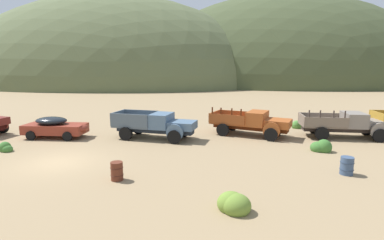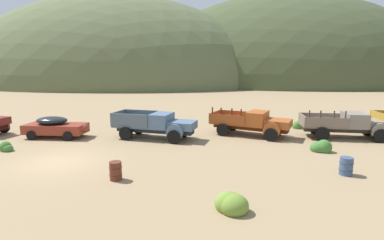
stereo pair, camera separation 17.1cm
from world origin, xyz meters
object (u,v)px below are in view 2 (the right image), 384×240
object	(u,v)px
truck_oxide_orange	(256,123)
oil_drum_spare	(346,166)
car_rust_red	(57,127)
oil_drum_foreground	(116,171)
truck_chalk_blue	(160,125)
truck_primer_gray	(352,125)

from	to	relation	value
truck_oxide_orange	oil_drum_spare	distance (m)	8.70
car_rust_red	oil_drum_foreground	size ratio (longest dim) A/B	5.44
truck_chalk_blue	oil_drum_spare	xyz separation A→B (m)	(10.96, -5.66, -0.57)
truck_oxide_orange	oil_drum_spare	world-z (taller)	truck_oxide_orange
oil_drum_foreground	truck_oxide_orange	bearing A→B (deg)	55.97
oil_drum_spare	truck_primer_gray	bearing A→B (deg)	70.17
truck_oxide_orange	truck_primer_gray	xyz separation A→B (m)	(6.97, 0.49, 0.00)
truck_primer_gray	oil_drum_foreground	size ratio (longest dim) A/B	7.20
oil_drum_spare	oil_drum_foreground	world-z (taller)	oil_drum_spare
car_rust_red	truck_oxide_orange	distance (m)	14.84
truck_oxide_orange	oil_drum_foreground	size ratio (longest dim) A/B	7.16
truck_oxide_orange	truck_primer_gray	distance (m)	6.99
car_rust_red	oil_drum_spare	world-z (taller)	car_rust_red
truck_oxide_orange	oil_drum_foreground	xyz separation A→B (m)	(-6.86, -10.15, -0.56)
truck_chalk_blue	truck_primer_gray	size ratio (longest dim) A/B	0.99
truck_primer_gray	oil_drum_foreground	distance (m)	17.46
truck_chalk_blue	truck_primer_gray	distance (m)	14.14
car_rust_red	oil_drum_spare	size ratio (longest dim) A/B	5.39
truck_chalk_blue	truck_primer_gray	xyz separation A→B (m)	(13.92, 2.52, -0.01)
oil_drum_spare	oil_drum_foreground	size ratio (longest dim) A/B	1.01
truck_oxide_orange	truck_primer_gray	bearing A→B (deg)	21.62
oil_drum_spare	oil_drum_foreground	bearing A→B (deg)	-167.26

